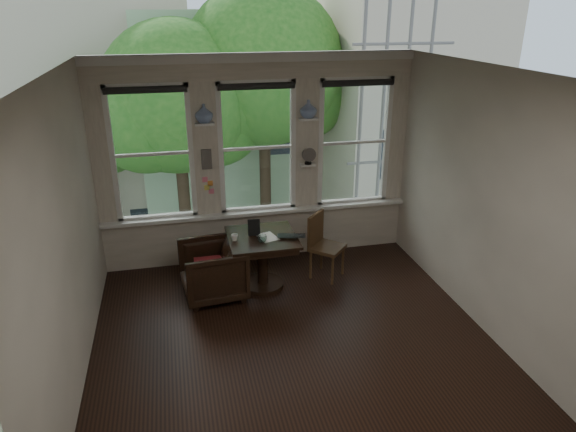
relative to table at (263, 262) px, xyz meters
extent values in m
plane|color=black|center=(0.12, -1.29, -0.38)|extent=(4.50, 4.50, 0.00)
plane|color=silver|center=(0.12, -1.29, 2.62)|extent=(4.50, 4.50, 0.00)
plane|color=beige|center=(0.12, 0.96, 1.12)|extent=(4.50, 0.00, 4.50)
plane|color=beige|center=(0.12, -3.54, 1.12)|extent=(4.50, 0.00, 4.50)
plane|color=beige|center=(-2.13, -1.29, 1.12)|extent=(0.00, 4.50, 4.50)
plane|color=beige|center=(2.37, -1.29, 1.12)|extent=(0.00, 4.50, 4.50)
cube|color=white|center=(-0.61, 0.86, 1.73)|extent=(0.26, 0.16, 0.03)
cube|color=white|center=(0.84, 0.86, 1.73)|extent=(0.26, 0.16, 0.03)
cube|color=#59544F|center=(-0.61, 0.89, 1.23)|extent=(0.14, 0.06, 0.28)
imported|color=silver|center=(-0.61, 0.86, 1.86)|extent=(0.24, 0.24, 0.25)
imported|color=silver|center=(0.84, 0.86, 1.86)|extent=(0.24, 0.24, 0.25)
imported|color=black|center=(-0.68, -0.10, 0.00)|extent=(0.89, 0.87, 0.74)
cube|color=maroon|center=(-0.68, -0.10, 0.08)|extent=(0.45, 0.45, 0.06)
imported|color=black|center=(0.36, -0.17, 0.39)|extent=(0.41, 0.32, 0.03)
imported|color=white|center=(-0.37, -0.04, 0.42)|extent=(0.10, 0.10, 0.08)
imported|color=white|center=(-0.03, -0.17, 0.42)|extent=(0.15, 0.15, 0.10)
cube|color=black|center=(-0.10, 0.07, 0.48)|extent=(0.17, 0.09, 0.22)
cube|color=silver|center=(0.07, -0.04, 0.38)|extent=(0.29, 0.35, 0.00)
camera|label=1|loc=(-1.05, -6.09, 3.19)|focal=32.00mm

